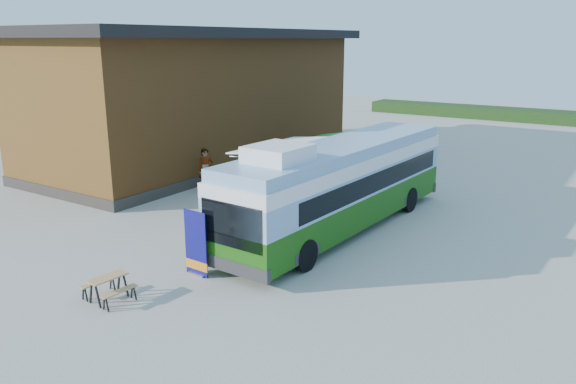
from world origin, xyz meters
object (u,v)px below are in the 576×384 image
Objects in this scene: banner at (196,249)px; slurry_tanker at (349,147)px; bus at (340,183)px; person_b at (264,199)px; picnic_table at (108,283)px; person_a at (206,170)px.

slurry_tanker is (-2.95, 15.67, 0.35)m from banner.
person_b is at bearing -159.17° from bus.
picnic_table is 7.86m from person_b.
slurry_tanker reaches higher than picnic_table.
picnic_table is 0.67× the size of person_b.
banner is 0.39× the size of slurry_tanker.
banner is 15.95m from slurry_tanker.
banner is 1.59× the size of picnic_table.
slurry_tanker is at bearing 101.36° from picnic_table.
slurry_tanker is at bearing 13.86° from person_a.
person_b reaches higher than picnic_table.
person_a is at bearing -90.51° from slurry_tanker.
picnic_table is (-2.45, -8.77, -1.30)m from bus.
banner is 10.03m from person_a.
slurry_tanker is at bearing 103.24° from banner.
person_b is (-1.25, 5.25, 0.12)m from banner.
person_a is at bearing 132.30° from banner.
slurry_tanker is at bearing -146.50° from person_b.
banner is (-1.58, -6.18, -0.97)m from bus.
person_a is 8.68m from slurry_tanker.
slurry_tanker is (-4.52, 9.49, -0.63)m from bus.
bus is at bearing 79.27° from picnic_table.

